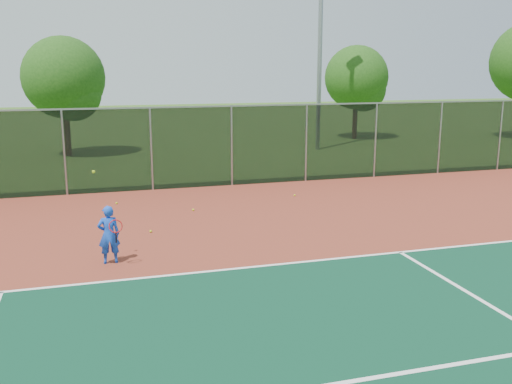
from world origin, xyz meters
TOP-DOWN VIEW (x-y plane):
  - ground at (0.00, 0.00)m, footprint 120.00×120.00m
  - court_apron at (0.00, 2.00)m, footprint 30.00×20.00m
  - fence_back at (0.00, 12.00)m, footprint 30.00×0.06m
  - tennis_player at (-4.82, 4.21)m, footprint 0.59×0.58m
  - practice_ball_3 at (-3.66, 6.43)m, footprint 0.07×0.07m
  - practice_ball_4 at (1.64, 9.53)m, footprint 0.07×0.07m
  - practice_ball_5 at (-2.13, 8.47)m, footprint 0.07×0.07m
  - practice_ball_6 at (-4.40, 10.06)m, footprint 0.07×0.07m
  - floodlight_n at (6.84, 20.14)m, footprint 0.90×0.40m
  - tree_back_left at (-6.11, 21.49)m, footprint 4.05×4.05m
  - tree_back_mid at (10.97, 23.84)m, footprint 3.91×3.91m

SIDE VIEW (x-z plane):
  - ground at x=0.00m, z-range 0.00..0.00m
  - court_apron at x=0.00m, z-range 0.00..0.02m
  - practice_ball_3 at x=-3.66m, z-range 0.02..0.09m
  - practice_ball_4 at x=1.64m, z-range 0.02..0.09m
  - practice_ball_5 at x=-2.13m, z-range 0.02..0.09m
  - practice_ball_6 at x=-4.40m, z-range 0.02..0.09m
  - tennis_player at x=-4.82m, z-range -0.38..1.79m
  - fence_back at x=0.00m, z-range 0.05..3.08m
  - tree_back_mid at x=10.97m, z-range 0.73..6.47m
  - tree_back_left at x=-6.11m, z-range 0.76..6.70m
  - floodlight_n at x=6.84m, z-range 0.78..13.25m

